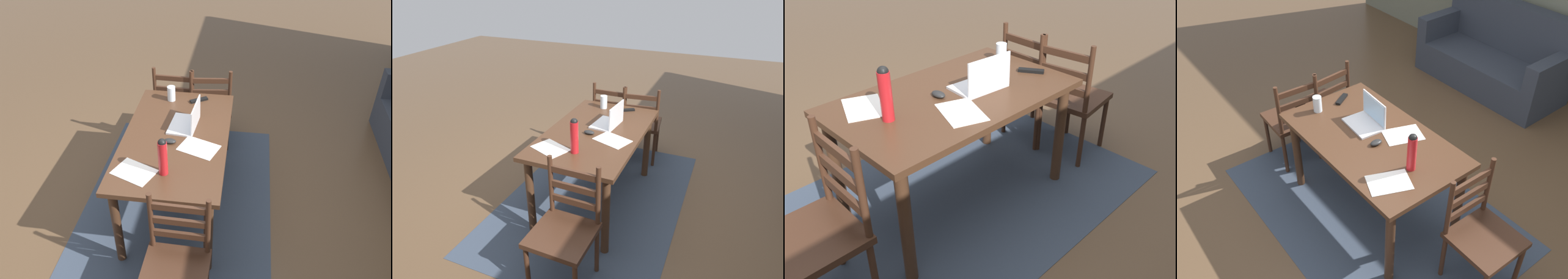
{
  "view_description": "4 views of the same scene",
  "coord_description": "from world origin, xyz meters",
  "views": [
    {
      "loc": [
        2.66,
        0.53,
        2.74
      ],
      "look_at": [
        -0.11,
        0.15,
        0.69
      ],
      "focal_mm": 37.67,
      "sensor_mm": 36.0,
      "label": 1
    },
    {
      "loc": [
        2.76,
        1.09,
        2.18
      ],
      "look_at": [
        -0.14,
        -0.14,
        0.59
      ],
      "focal_mm": 32.26,
      "sensor_mm": 36.0,
      "label": 2
    },
    {
      "loc": [
        1.55,
        1.78,
        1.91
      ],
      "look_at": [
        -0.1,
        0.13,
        0.47
      ],
      "focal_mm": 40.09,
      "sensor_mm": 36.0,
      "label": 3
    },
    {
      "loc": [
        2.12,
        -1.63,
        2.83
      ],
      "look_at": [
        -0.14,
        0.11,
        0.62
      ],
      "focal_mm": 39.88,
      "sensor_mm": 36.0,
      "label": 4
    }
  ],
  "objects": [
    {
      "name": "ground_plane",
      "position": [
        0.0,
        0.0,
        0.0
      ],
      "size": [
        14.0,
        14.0,
        0.0
      ],
      "primitive_type": "plane",
      "color": "brown"
    },
    {
      "name": "area_rug",
      "position": [
        0.0,
        0.0,
        0.0
      ],
      "size": [
        2.5,
        1.69,
        0.01
      ],
      "primitive_type": "cube",
      "color": "#333D4C",
      "rests_on": "ground"
    },
    {
      "name": "dining_table",
      "position": [
        0.0,
        0.0,
        0.67
      ],
      "size": [
        1.46,
        0.85,
        0.78
      ],
      "color": "#422819",
      "rests_on": "ground"
    },
    {
      "name": "chair_left_near",
      "position": [
        -1.02,
        -0.17,
        0.46
      ],
      "size": [
        0.45,
        0.45,
        0.95
      ],
      "color": "#3D2316",
      "rests_on": "ground"
    },
    {
      "name": "chair_left_far",
      "position": [
        -1.02,
        0.18,
        0.46
      ],
      "size": [
        0.49,
        0.49,
        0.95
      ],
      "color": "#3D2316",
      "rests_on": "ground"
    },
    {
      "name": "chair_right_far",
      "position": [
        1.02,
        0.17,
        0.46
      ],
      "size": [
        0.45,
        0.45,
        0.95
      ],
      "color": "#3D2316",
      "rests_on": "ground"
    },
    {
      "name": "laptop",
      "position": [
        -0.17,
        0.08,
        0.84
      ],
      "size": [
        0.34,
        0.25,
        0.23
      ],
      "color": "silver",
      "rests_on": "dining_table"
    },
    {
      "name": "water_bottle",
      "position": [
        0.46,
        -0.01,
        0.94
      ],
      "size": [
        0.07,
        0.07,
        0.31
      ],
      "color": "red",
      "rests_on": "dining_table"
    },
    {
      "name": "drinking_glass",
      "position": [
        -0.57,
        -0.14,
        0.85
      ],
      "size": [
        0.07,
        0.07,
        0.14
      ],
      "primitive_type": "cylinder",
      "color": "silver",
      "rests_on": "dining_table"
    },
    {
      "name": "computer_mouse",
      "position": [
        0.09,
        -0.03,
        0.8
      ],
      "size": [
        0.06,
        0.1,
        0.03
      ],
      "primitive_type": "ellipsoid",
      "rotation": [
        0.0,
        0.0,
        -0.0
      ],
      "color": "black",
      "rests_on": "dining_table"
    },
    {
      "name": "tv_remote",
      "position": [
        -0.59,
        0.11,
        0.79
      ],
      "size": [
        0.13,
        0.17,
        0.02
      ],
      "primitive_type": "cube",
      "rotation": [
        0.0,
        0.0,
        0.56
      ],
      "color": "black",
      "rests_on": "dining_table"
    },
    {
      "name": "paper_stack_left",
      "position": [
        0.47,
        -0.22,
        0.78
      ],
      "size": [
        0.31,
        0.35,
        0.0
      ],
      "primitive_type": "cube",
      "rotation": [
        0.0,
        0.0,
        -0.4
      ],
      "color": "white",
      "rests_on": "dining_table"
    },
    {
      "name": "paper_stack_right",
      "position": [
        0.12,
        0.21,
        0.78
      ],
      "size": [
        0.3,
        0.35,
        0.0
      ],
      "primitive_type": "cube",
      "rotation": [
        0.0,
        0.0,
        -0.36
      ],
      "color": "white",
      "rests_on": "dining_table"
    }
  ]
}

